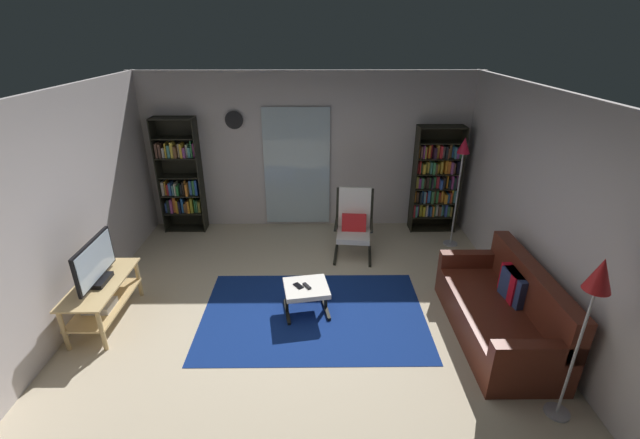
{
  "coord_description": "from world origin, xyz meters",
  "views": [
    {
      "loc": [
        0.14,
        -3.98,
        3.18
      ],
      "look_at": [
        0.19,
        0.9,
        0.97
      ],
      "focal_mm": 23.75,
      "sensor_mm": 36.0,
      "label": 1
    }
  ],
  "objects_px": {
    "bookshelf_near_sofa": "(436,180)",
    "lounge_armchair": "(354,222)",
    "television": "(95,264)",
    "wall_clock": "(234,120)",
    "tv_remote": "(307,286)",
    "floor_lamp_by_sofa": "(596,291)",
    "bookshelf_near_tv": "(181,178)",
    "cell_phone": "(298,286)",
    "floor_lamp_by_shelf": "(462,160)",
    "ottoman": "(306,291)",
    "tv_stand": "(102,296)",
    "leather_sofa": "(502,312)"
  },
  "relations": [
    {
      "from": "bookshelf_near_tv",
      "to": "floor_lamp_by_sofa",
      "type": "xyz_separation_m",
      "value": [
        4.42,
        -3.94,
        0.4
      ]
    },
    {
      "from": "bookshelf_near_tv",
      "to": "bookshelf_near_sofa",
      "type": "bearing_deg",
      "value": -0.65
    },
    {
      "from": "floor_lamp_by_sofa",
      "to": "floor_lamp_by_shelf",
      "type": "distance_m",
      "value": 3.3
    },
    {
      "from": "leather_sofa",
      "to": "floor_lamp_by_sofa",
      "type": "bearing_deg",
      "value": -84.26
    },
    {
      "from": "cell_phone",
      "to": "television",
      "type": "bearing_deg",
      "value": 146.99
    },
    {
      "from": "bookshelf_near_sofa",
      "to": "lounge_armchair",
      "type": "bearing_deg",
      "value": -148.2
    },
    {
      "from": "bookshelf_near_sofa",
      "to": "floor_lamp_by_sofa",
      "type": "bearing_deg",
      "value": -87.26
    },
    {
      "from": "bookshelf_near_sofa",
      "to": "leather_sofa",
      "type": "distance_m",
      "value": 2.87
    },
    {
      "from": "floor_lamp_by_shelf",
      "to": "bookshelf_near_sofa",
      "type": "bearing_deg",
      "value": 106.86
    },
    {
      "from": "tv_stand",
      "to": "bookshelf_near_tv",
      "type": "height_order",
      "value": "bookshelf_near_tv"
    },
    {
      "from": "bookshelf_near_tv",
      "to": "leather_sofa",
      "type": "distance_m",
      "value": 5.21
    },
    {
      "from": "ottoman",
      "to": "tv_remote",
      "type": "height_order",
      "value": "tv_remote"
    },
    {
      "from": "ottoman",
      "to": "tv_stand",
      "type": "bearing_deg",
      "value": -175.99
    },
    {
      "from": "tv_stand",
      "to": "floor_lamp_by_shelf",
      "type": "height_order",
      "value": "floor_lamp_by_shelf"
    },
    {
      "from": "leather_sofa",
      "to": "wall_clock",
      "type": "bearing_deg",
      "value": 138.54
    },
    {
      "from": "floor_lamp_by_shelf",
      "to": "tv_remote",
      "type": "bearing_deg",
      "value": -142.19
    },
    {
      "from": "lounge_armchair",
      "to": "floor_lamp_by_sofa",
      "type": "height_order",
      "value": "floor_lamp_by_sofa"
    },
    {
      "from": "floor_lamp_by_sofa",
      "to": "wall_clock",
      "type": "distance_m",
      "value": 5.37
    },
    {
      "from": "television",
      "to": "leather_sofa",
      "type": "xyz_separation_m",
      "value": [
        4.55,
        -0.31,
        -0.46
      ]
    },
    {
      "from": "ottoman",
      "to": "cell_phone",
      "type": "height_order",
      "value": "cell_phone"
    },
    {
      "from": "tv_remote",
      "to": "cell_phone",
      "type": "relative_size",
      "value": 1.03
    },
    {
      "from": "lounge_armchair",
      "to": "leather_sofa",
      "type": "bearing_deg",
      "value": -52.19
    },
    {
      "from": "tv_stand",
      "to": "floor_lamp_by_sofa",
      "type": "bearing_deg",
      "value": -16.44
    },
    {
      "from": "tv_stand",
      "to": "floor_lamp_by_sofa",
      "type": "height_order",
      "value": "floor_lamp_by_sofa"
    },
    {
      "from": "ottoman",
      "to": "cell_phone",
      "type": "relative_size",
      "value": 4.23
    },
    {
      "from": "bookshelf_near_tv",
      "to": "tv_remote",
      "type": "xyz_separation_m",
      "value": [
        2.13,
        -2.41,
        -0.54
      ]
    },
    {
      "from": "lounge_armchair",
      "to": "tv_remote",
      "type": "distance_m",
      "value": 1.64
    },
    {
      "from": "lounge_armchair",
      "to": "wall_clock",
      "type": "bearing_deg",
      "value": 150.76
    },
    {
      "from": "tv_remote",
      "to": "floor_lamp_by_sofa",
      "type": "distance_m",
      "value": 2.91
    },
    {
      "from": "lounge_armchair",
      "to": "floor_lamp_by_shelf",
      "type": "relative_size",
      "value": 0.59
    },
    {
      "from": "bookshelf_near_sofa",
      "to": "lounge_armchair",
      "type": "distance_m",
      "value": 1.71
    },
    {
      "from": "cell_phone",
      "to": "wall_clock",
      "type": "height_order",
      "value": "wall_clock"
    },
    {
      "from": "television",
      "to": "wall_clock",
      "type": "height_order",
      "value": "wall_clock"
    },
    {
      "from": "television",
      "to": "cell_phone",
      "type": "relative_size",
      "value": 5.85
    },
    {
      "from": "bookshelf_near_sofa",
      "to": "ottoman",
      "type": "bearing_deg",
      "value": -131.89
    },
    {
      "from": "bookshelf_near_sofa",
      "to": "leather_sofa",
      "type": "relative_size",
      "value": 0.97
    },
    {
      "from": "television",
      "to": "lounge_armchair",
      "type": "xyz_separation_m",
      "value": [
        3.05,
        1.62,
        -0.24
      ]
    },
    {
      "from": "tv_remote",
      "to": "floor_lamp_by_sofa",
      "type": "relative_size",
      "value": 0.09
    },
    {
      "from": "floor_lamp_by_shelf",
      "to": "wall_clock",
      "type": "height_order",
      "value": "wall_clock"
    },
    {
      "from": "bookshelf_near_tv",
      "to": "ottoman",
      "type": "relative_size",
      "value": 3.24
    },
    {
      "from": "lounge_armchair",
      "to": "tv_remote",
      "type": "relative_size",
      "value": 7.1
    },
    {
      "from": "floor_lamp_by_sofa",
      "to": "floor_lamp_by_shelf",
      "type": "relative_size",
      "value": 0.92
    },
    {
      "from": "bookshelf_near_sofa",
      "to": "floor_lamp_by_shelf",
      "type": "distance_m",
      "value": 0.81
    },
    {
      "from": "bookshelf_near_sofa",
      "to": "cell_phone",
      "type": "height_order",
      "value": "bookshelf_near_sofa"
    },
    {
      "from": "leather_sofa",
      "to": "cell_phone",
      "type": "xyz_separation_m",
      "value": [
        -2.28,
        0.45,
        0.06
      ]
    },
    {
      "from": "tv_remote",
      "to": "floor_lamp_by_shelf",
      "type": "distance_m",
      "value": 3.06
    },
    {
      "from": "floor_lamp_by_shelf",
      "to": "floor_lamp_by_sofa",
      "type": "bearing_deg",
      "value": -89.9
    },
    {
      "from": "leather_sofa",
      "to": "ottoman",
      "type": "relative_size",
      "value": 3.12
    },
    {
      "from": "television",
      "to": "lounge_armchair",
      "type": "bearing_deg",
      "value": 27.95
    },
    {
      "from": "television",
      "to": "bookshelf_near_tv",
      "type": "height_order",
      "value": "bookshelf_near_tv"
    }
  ]
}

